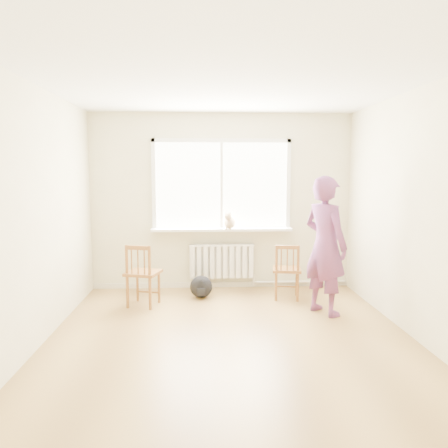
{
  "coord_description": "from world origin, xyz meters",
  "views": [
    {
      "loc": [
        -0.31,
        -4.48,
        1.81
      ],
      "look_at": [
        -0.01,
        1.2,
        1.13
      ],
      "focal_mm": 35.0,
      "sensor_mm": 36.0,
      "label": 1
    }
  ],
  "objects": [
    {
      "name": "floor",
      "position": [
        0.0,
        0.0,
        0.0
      ],
      "size": [
        4.5,
        4.5,
        0.0
      ],
      "primitive_type": "plane",
      "color": "#A88145",
      "rests_on": "ground"
    },
    {
      "name": "ceiling",
      "position": [
        0.0,
        0.0,
        2.7
      ],
      "size": [
        4.5,
        4.5,
        0.0
      ],
      "primitive_type": "plane",
      "rotation": [
        3.14,
        0.0,
        0.0
      ],
      "color": "white",
      "rests_on": "back_wall"
    },
    {
      "name": "back_wall",
      "position": [
        0.0,
        2.25,
        1.35
      ],
      "size": [
        4.0,
        0.01,
        2.7
      ],
      "primitive_type": "cube",
      "color": "beige",
      "rests_on": "ground"
    },
    {
      "name": "window",
      "position": [
        0.0,
        2.22,
        1.66
      ],
      "size": [
        2.12,
        0.05,
        1.42
      ],
      "color": "white",
      "rests_on": "back_wall"
    },
    {
      "name": "windowsill",
      "position": [
        0.0,
        2.14,
        0.93
      ],
      "size": [
        2.15,
        0.22,
        0.04
      ],
      "primitive_type": "cube",
      "color": "white",
      "rests_on": "back_wall"
    },
    {
      "name": "radiator",
      "position": [
        0.0,
        2.16,
        0.44
      ],
      "size": [
        1.0,
        0.12,
        0.55
      ],
      "color": "white",
      "rests_on": "back_wall"
    },
    {
      "name": "heating_pipe",
      "position": [
        1.25,
        2.19,
        0.08
      ],
      "size": [
        1.4,
        0.04,
        0.04
      ],
      "primitive_type": "cylinder",
      "rotation": [
        0.0,
        1.57,
        0.0
      ],
      "color": "silver",
      "rests_on": "back_wall"
    },
    {
      "name": "baseboard",
      "position": [
        0.0,
        2.23,
        0.04
      ],
      "size": [
        4.0,
        0.03,
        0.08
      ],
      "primitive_type": "cube",
      "color": "beige",
      "rests_on": "ground"
    },
    {
      "name": "chair_left",
      "position": [
        -1.12,
        1.3,
        0.43
      ],
      "size": [
        0.51,
        0.5,
        0.85
      ],
      "rotation": [
        0.0,
        0.0,
        2.87
      ],
      "color": "brown",
      "rests_on": "floor"
    },
    {
      "name": "chair_right",
      "position": [
        0.9,
        1.54,
        0.4
      ],
      "size": [
        0.45,
        0.44,
        0.8
      ],
      "rotation": [
        0.0,
        0.0,
        2.97
      ],
      "color": "brown",
      "rests_on": "floor"
    },
    {
      "name": "person",
      "position": [
        1.26,
        0.9,
        0.88
      ],
      "size": [
        0.7,
        0.77,
        1.76
      ],
      "primitive_type": "imported",
      "rotation": [
        0.0,
        0.0,
        2.13
      ],
      "color": "#D14557",
      "rests_on": "floor"
    },
    {
      "name": "cat",
      "position": [
        0.11,
        2.05,
        1.06
      ],
      "size": [
        0.24,
        0.41,
        0.28
      ],
      "rotation": [
        0.0,
        0.0,
        -0.23
      ],
      "color": "beige",
      "rests_on": "windowsill"
    },
    {
      "name": "backpack",
      "position": [
        -0.32,
        1.67,
        0.16
      ],
      "size": [
        0.35,
        0.28,
        0.32
      ],
      "primitive_type": "ellipsoid",
      "rotation": [
        0.0,
        0.0,
        0.13
      ],
      "color": "black",
      "rests_on": "floor"
    }
  ]
}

